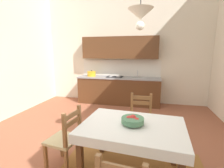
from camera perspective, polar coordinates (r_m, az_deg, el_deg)
name	(u,v)px	position (r m, az deg, el deg)	size (l,w,h in m)	color
ground_plane	(99,146)	(3.33, -4.47, -20.81)	(6.01, 6.34, 0.10)	#99563D
wall_back	(125,41)	(5.70, 4.43, 14.84)	(6.01, 0.12, 4.18)	silver
kitchen_cabinetry	(119,78)	(5.45, 2.37, 2.03)	(2.72, 0.63, 2.20)	#56331C
dining_table	(132,133)	(2.32, 7.08, -16.68)	(1.42, 1.06, 0.75)	#56331C
dining_chair_kitchen_side	(140,120)	(3.21, 9.88, -12.31)	(0.43, 0.43, 0.93)	#D1BC89
dining_chair_tv_side	(65,139)	(2.63, -15.95, -18.08)	(0.47, 0.47, 0.93)	#D1BC89
fruit_bowl	(133,120)	(2.25, 7.19, -12.40)	(0.30, 0.30, 0.12)	#4C7F5B
pendant_lamp	(140,15)	(2.23, 9.85, 22.65)	(0.32, 0.32, 0.80)	black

